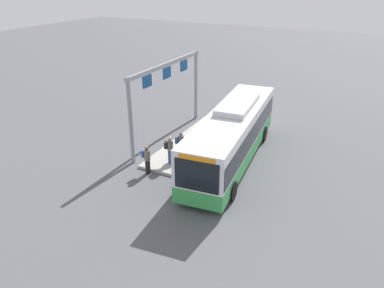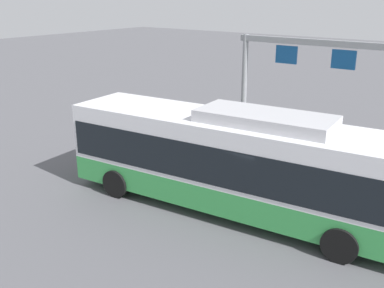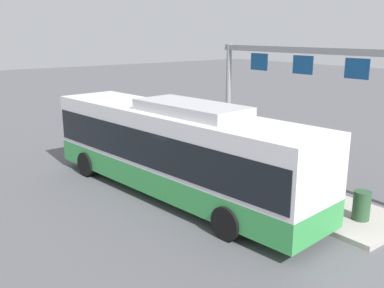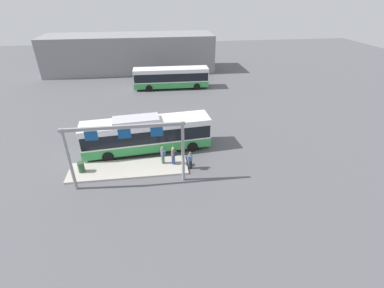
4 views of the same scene
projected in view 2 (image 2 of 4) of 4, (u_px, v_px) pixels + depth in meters
name	position (u px, v px, depth m)	size (l,w,h in m)	color
ground_plane	(235.00, 211.00, 14.77)	(120.00, 120.00, 0.00)	#56565B
platform_curb	(319.00, 190.00, 16.13)	(10.00, 2.80, 0.16)	#B2ADA3
bus_main	(237.00, 159.00, 14.19)	(11.93, 3.63, 3.46)	green
person_boarding	(228.00, 144.00, 17.94)	(0.54, 0.61, 1.67)	#334C8C
person_waiting_near	(245.00, 150.00, 17.26)	(0.49, 0.60, 1.67)	#476B4C
person_waiting_mid	(209.00, 138.00, 19.28)	(0.40, 0.57, 1.67)	black
platform_sign_gantry	(341.00, 80.00, 16.70)	(8.74, 0.24, 5.20)	gray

